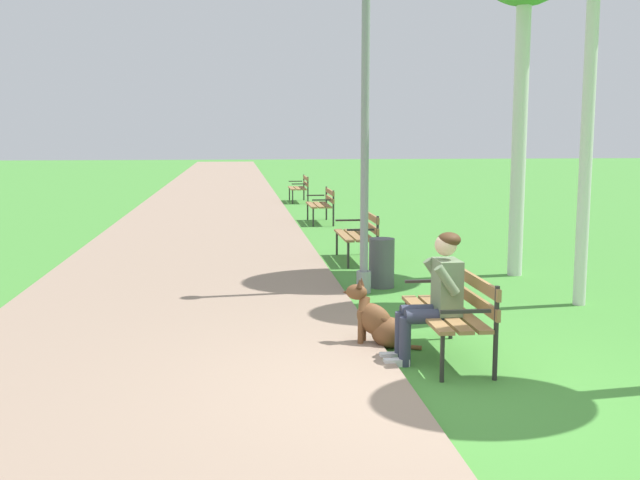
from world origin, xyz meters
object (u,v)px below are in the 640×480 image
object	(u,v)px
park_bench_furthest	(300,186)
dog_brown	(379,322)
litter_bin	(382,263)
park_bench_mid	(360,232)
park_bench_near	(454,307)
park_bench_far	(322,202)
person_seated_on_near_bench	(436,292)
lamp_post_near	(365,117)

from	to	relation	value
park_bench_furthest	dog_brown	size ratio (longest dim) A/B	1.90
park_bench_furthest	litter_bin	size ratio (longest dim) A/B	2.14
park_bench_mid	park_bench_furthest	xyz separation A→B (m)	(-0.03, 11.48, 0.00)
park_bench_near	litter_bin	world-z (taller)	park_bench_near
park_bench_far	litter_bin	xyz separation A→B (m)	(-0.07, -7.89, -0.16)
park_bench_near	park_bench_mid	world-z (taller)	same
park_bench_near	park_bench_mid	bearing A→B (deg)	89.71
park_bench_near	litter_bin	bearing A→B (deg)	90.43
park_bench_furthest	park_bench_far	bearing A→B (deg)	-89.60
park_bench_mid	person_seated_on_near_bench	distance (m)	5.82
park_bench_far	lamp_post_near	xyz separation A→B (m)	(-0.38, -8.22, 1.88)
dog_brown	lamp_post_near	xyz separation A→B (m)	(0.30, 2.67, 2.14)
lamp_post_near	park_bench_furthest	bearing A→B (deg)	88.61
park_bench_furthest	person_seated_on_near_bench	xyz separation A→B (m)	(-0.21, -17.29, 0.17)
park_bench_near	park_bench_far	distance (m)	11.36
park_bench_far	lamp_post_near	bearing A→B (deg)	-92.66
dog_brown	lamp_post_near	size ratio (longest dim) A/B	0.17
park_bench_furthest	lamp_post_near	bearing A→B (deg)	-91.39
park_bench_mid	litter_bin	size ratio (longest dim) A/B	2.14
person_seated_on_near_bench	dog_brown	bearing A→B (deg)	128.04
dog_brown	lamp_post_near	world-z (taller)	lamp_post_near
park_bench_mid	dog_brown	xyz separation A→B (m)	(-0.67, -5.25, -0.25)
park_bench_near	park_bench_mid	distance (m)	5.72
park_bench_far	park_bench_furthest	distance (m)	5.84
park_bench_near	person_seated_on_near_bench	size ratio (longest dim) A/B	1.20
lamp_post_near	park_bench_near	bearing A→B (deg)	-83.82
park_bench_furthest	park_bench_near	bearing A→B (deg)	-90.01
park_bench_furthest	person_seated_on_near_bench	size ratio (longest dim) A/B	1.20
lamp_post_near	litter_bin	distance (m)	2.09
park_bench_furthest	person_seated_on_near_bench	world-z (taller)	person_seated_on_near_bench
park_bench_far	park_bench_near	bearing A→B (deg)	-90.22
person_seated_on_near_bench	litter_bin	size ratio (longest dim) A/B	1.79
park_bench_far	lamp_post_near	world-z (taller)	lamp_post_near
park_bench_mid	lamp_post_near	world-z (taller)	lamp_post_near
park_bench_furthest	lamp_post_near	world-z (taller)	lamp_post_near
park_bench_mid	dog_brown	world-z (taller)	park_bench_mid
park_bench_near	park_bench_furthest	bearing A→B (deg)	89.99
park_bench_mid	person_seated_on_near_bench	world-z (taller)	person_seated_on_near_bench
park_bench_furthest	person_seated_on_near_bench	distance (m)	17.30
lamp_post_near	litter_bin	bearing A→B (deg)	46.70
lamp_post_near	person_seated_on_near_bench	bearing A→B (deg)	-87.66
park_bench_far	dog_brown	xyz separation A→B (m)	(-0.69, -10.90, -0.25)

